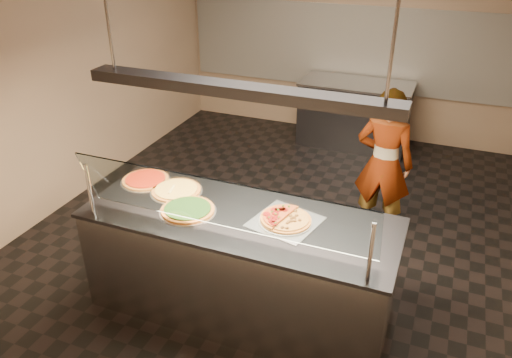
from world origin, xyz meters
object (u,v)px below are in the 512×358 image
at_px(half_pizza_pepperoni, 274,215).
at_px(pizza_spinach, 188,209).
at_px(perforated_tray, 286,221).
at_px(prep_table, 354,114).
at_px(sneeze_guard, 219,205).
at_px(serving_counter, 240,264).
at_px(heat_lamp_housing, 237,90).
at_px(pizza_cheese, 177,190).
at_px(worker, 384,164).
at_px(pizza_spatula, 175,192).
at_px(pizza_tomato, 146,179).
at_px(half_pizza_sausage, 297,221).

bearing_deg(half_pizza_pepperoni, pizza_spinach, -167.80).
distance_m(perforated_tray, prep_table, 3.80).
xyz_separation_m(sneeze_guard, prep_table, (0.13, 4.17, -0.76)).
relative_size(serving_counter, pizza_spinach, 5.44).
bearing_deg(perforated_tray, heat_lamp_housing, -170.12).
relative_size(half_pizza_pepperoni, pizza_spinach, 0.92).
xyz_separation_m(pizza_cheese, worker, (1.52, 1.47, -0.15)).
distance_m(pizza_spinach, prep_table, 3.97).
height_order(pizza_spinach, worker, worker).
xyz_separation_m(serving_counter, pizza_spinach, (-0.41, -0.08, 0.48)).
distance_m(perforated_tray, pizza_spatula, 0.99).
relative_size(serving_counter, prep_table, 1.60).
height_order(half_pizza_pepperoni, pizza_cheese, half_pizza_pepperoni).
bearing_deg(heat_lamp_housing, perforated_tray, 9.88).
xyz_separation_m(perforated_tray, pizza_tomato, (-1.36, 0.17, 0.01)).
distance_m(sneeze_guard, half_pizza_pepperoni, 0.55).
xyz_separation_m(pizza_spatula, worker, (1.50, 1.54, -0.17)).
distance_m(pizza_cheese, worker, 2.12).
height_order(serving_counter, sneeze_guard, sneeze_guard).
bearing_deg(pizza_cheese, pizza_spinach, -45.36).
distance_m(serving_counter, half_pizza_pepperoni, 0.57).
distance_m(pizza_spatula, heat_lamp_housing, 1.18).
bearing_deg(serving_counter, pizza_tomato, 167.08).
bearing_deg(pizza_tomato, half_pizza_pepperoni, -7.53).
xyz_separation_m(serving_counter, worker, (0.87, 1.64, 0.33)).
xyz_separation_m(prep_table, worker, (0.74, -2.19, 0.33)).
bearing_deg(heat_lamp_housing, prep_table, 88.04).
relative_size(serving_counter, pizza_cheese, 5.59).
relative_size(pizza_tomato, prep_table, 0.28).
xyz_separation_m(pizza_spinach, heat_lamp_housing, (0.41, 0.08, 1.00)).
distance_m(sneeze_guard, prep_table, 4.24).
bearing_deg(worker, perforated_tray, 75.95).
height_order(perforated_tray, half_pizza_pepperoni, half_pizza_pepperoni).
height_order(sneeze_guard, pizza_cheese, sneeze_guard).
distance_m(sneeze_guard, pizza_spatula, 0.82).
relative_size(half_pizza_pepperoni, pizza_tomato, 0.98).
xyz_separation_m(sneeze_guard, pizza_spinach, (-0.41, 0.26, -0.28)).
xyz_separation_m(perforated_tray, heat_lamp_housing, (-0.36, -0.06, 1.01)).
relative_size(sneeze_guard, heat_lamp_housing, 0.97).
relative_size(sneeze_guard, perforated_tray, 3.98).
distance_m(serving_counter, prep_table, 3.83).
relative_size(prep_table, worker, 0.98).
xyz_separation_m(half_pizza_pepperoni, half_pizza_sausage, (0.18, 0.00, -0.01)).
relative_size(serving_counter, pizza_spatula, 10.95).
distance_m(half_pizza_sausage, pizza_spinach, 0.87).
bearing_deg(half_pizza_sausage, pizza_spatula, 178.19).
distance_m(half_pizza_sausage, heat_lamp_housing, 1.09).
bearing_deg(half_pizza_sausage, pizza_cheese, 174.65).
bearing_deg(heat_lamp_housing, pizza_cheese, 165.78).
distance_m(half_pizza_pepperoni, pizza_tomato, 1.28).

